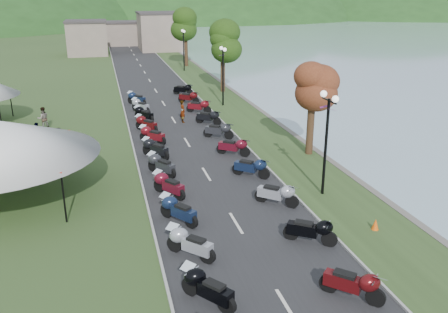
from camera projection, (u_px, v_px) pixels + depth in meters
road at (163, 103)px, 42.41m from camera, size 7.00×120.00×0.02m
hills_backdrop at (111, 17)px, 188.82m from camera, size 360.00×120.00×76.00m
far_building at (118, 34)px, 82.30m from camera, size 18.00×16.00×5.00m
moto_row_left at (171, 186)px, 23.03m from camera, size 2.60×43.31×1.10m
moto_row_right at (251, 167)px, 25.43m from camera, size 2.60×46.71×1.10m
tree_lakeside at (312, 101)px, 28.16m from camera, size 2.41×2.41×6.69m
pedestrian_b at (45, 129)px, 34.46m from camera, size 0.90×0.67×1.65m
pedestrian_c at (5, 153)px, 29.39m from camera, size 0.95×1.18×1.70m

